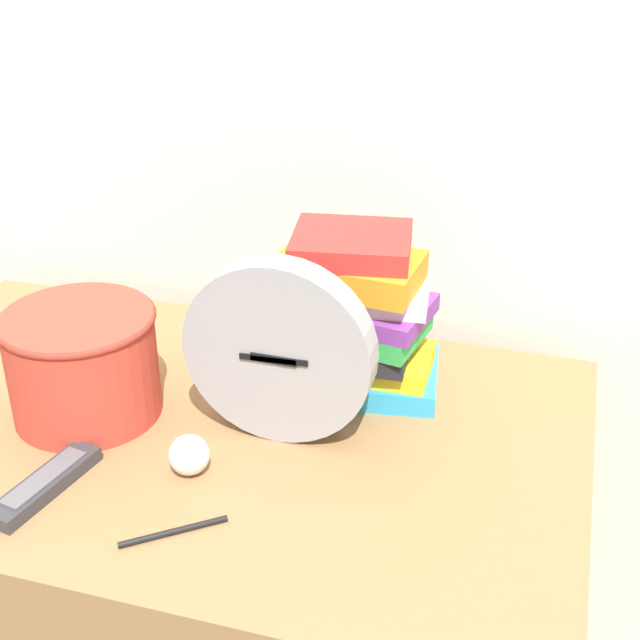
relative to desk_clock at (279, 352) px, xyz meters
name	(u,v)px	position (x,y,z in m)	size (l,w,h in m)	color
wall_back	(282,32)	(-0.12, 0.41, 0.35)	(6.00, 0.04, 2.40)	silver
desk	(212,603)	(-0.12, -0.01, -0.49)	(1.12, 0.70, 0.72)	olive
desk_clock	(279,352)	(0.00, 0.00, 0.00)	(0.27, 0.05, 0.27)	#99999E
book_stack	(356,318)	(0.07, 0.16, -0.02)	(0.28, 0.20, 0.25)	#2D9ED1
basket	(83,361)	(-0.29, -0.03, -0.05)	(0.22, 0.22, 0.16)	#C63D2D
tv_remote	(45,484)	(-0.25, -0.21, -0.12)	(0.08, 0.18, 0.02)	#333338
crumpled_paper_ball	(189,455)	(-0.09, -0.12, -0.11)	(0.06, 0.06, 0.06)	white
pen	(174,532)	(-0.06, -0.24, -0.13)	(0.11, 0.09, 0.01)	black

